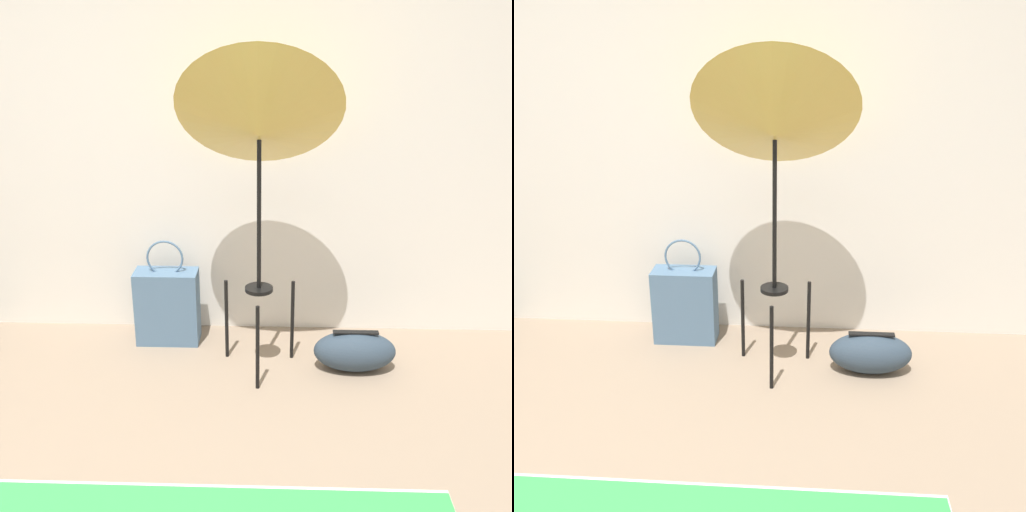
% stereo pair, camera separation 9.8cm
% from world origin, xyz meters
% --- Properties ---
extents(wall_back, '(8.00, 0.05, 2.60)m').
position_xyz_m(wall_back, '(0.00, 2.20, 1.30)').
color(wall_back, silver).
rests_on(wall_back, ground_plane).
extents(photo_umbrella, '(0.81, 0.66, 1.67)m').
position_xyz_m(photo_umbrella, '(0.36, 1.71, 1.30)').
color(photo_umbrella, black).
rests_on(photo_umbrella, ground_plane).
extents(tote_bag, '(0.36, 0.17, 0.62)m').
position_xyz_m(tote_bag, '(-0.18, 1.99, 0.22)').
color(tote_bag, slate).
rests_on(tote_bag, ground_plane).
extents(duffel_bag, '(0.44, 0.22, 0.23)m').
position_xyz_m(duffel_bag, '(0.87, 1.70, 0.11)').
color(duffel_bag, '#2D3D4C').
rests_on(duffel_bag, ground_plane).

